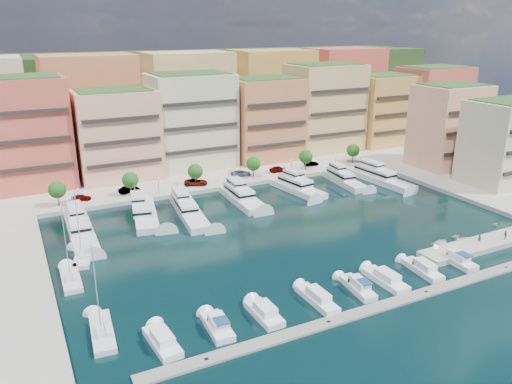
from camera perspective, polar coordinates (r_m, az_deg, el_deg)
ground at (r=99.78m, az=4.17°, el=-4.52°), size 400.00×400.00×0.00m
north_quay at (r=153.41m, az=-7.74°, el=3.68°), size 220.00×64.00×2.00m
hillside at (r=198.30m, az=-12.37°, el=6.82°), size 240.00×40.00×58.00m
south_pontoon at (r=76.62m, az=13.95°, el=-12.71°), size 72.00×2.20×0.35m
finger_pier at (r=103.64m, az=25.19°, el=-5.45°), size 32.00×5.00×2.00m
apartment_1 at (r=132.88m, az=-24.81°, el=6.15°), size 20.00×16.50×26.80m
apartment_2 at (r=133.54m, az=-15.64°, el=6.35°), size 20.00×15.50×22.80m
apartment_3 at (r=140.51m, az=-7.40°, el=8.10°), size 22.00×16.50×25.80m
apartment_4 at (r=147.53m, az=1.03°, el=8.35°), size 20.00×15.50×23.80m
apartment_5 at (r=160.20m, az=7.78°, el=9.55°), size 22.00×16.50×26.80m
apartment_6 at (r=172.26m, az=14.28°, el=9.11°), size 20.00×15.50×22.80m
apartment_7 at (r=184.32m, az=19.51°, el=9.53°), size 22.00×16.50×24.80m
apartment_east_a at (r=149.74m, az=21.16°, el=7.07°), size 18.00×14.50×22.80m
apartment_east_b at (r=138.77m, az=26.52°, el=5.10°), size 18.00×14.50×20.80m
backblock_1 at (r=155.88m, az=-18.31°, el=9.17°), size 26.00×18.00×30.00m
backblock_2 at (r=162.95m, az=-7.73°, el=10.31°), size 26.00×18.00×30.00m
backblock_3 at (r=174.95m, az=1.75°, el=11.03°), size 26.00×18.00×30.00m
backblock_4 at (r=190.95m, az=9.86°, el=11.41°), size 26.00×18.00×30.00m
tree_0 at (r=117.40m, az=-21.78°, el=0.22°), size 3.80×3.80×5.65m
tree_1 at (r=119.51m, az=-14.18°, el=1.32°), size 3.80×3.80×5.65m
tree_2 at (r=123.66m, az=-6.96°, el=2.34°), size 3.80×3.80×5.65m
tree_3 at (r=129.67m, az=-0.30°, el=3.25°), size 3.80×3.80×5.65m
tree_4 at (r=137.29m, az=5.71°, el=4.03°), size 3.80×3.80×5.65m
tree_5 at (r=146.27m, az=11.04°, el=4.69°), size 3.80×3.80×5.65m
lamppost_0 at (r=115.82m, az=-19.65°, el=-0.25°), size 0.30×0.30×4.20m
lamppost_1 at (r=118.97m, az=-11.09°, el=1.01°), size 0.30×0.30×4.20m
lamppost_2 at (r=124.67m, az=-3.13°, el=2.15°), size 0.30×0.30×4.20m
lamppost_3 at (r=132.59m, az=4.02°, el=3.14°), size 0.30×0.30×4.20m
lamppost_4 at (r=142.35m, az=10.29°, el=3.97°), size 0.30×0.30×4.20m
yacht_0 at (r=104.35m, az=-19.52°, el=-3.82°), size 5.13×23.65×7.30m
yacht_1 at (r=108.57m, az=-12.63°, el=-2.36°), size 8.06×19.01×7.30m
yacht_2 at (r=109.18m, az=-7.85°, el=-1.88°), size 6.85×22.86×7.30m
yacht_3 at (r=115.83m, az=-1.70°, el=-0.49°), size 5.50×18.14×7.30m
yacht_4 at (r=123.12m, az=4.64°, el=0.57°), size 7.23×17.34×7.30m
yacht_5 at (r=130.87m, az=9.91°, el=1.50°), size 5.48×16.75×7.30m
yacht_6 at (r=134.62m, az=13.71°, el=1.72°), size 6.18×22.13×7.30m
cruiser_0 at (r=67.71m, az=-10.64°, el=-16.50°), size 3.37×7.86×2.55m
cruiser_1 at (r=69.64m, az=-4.41°, el=-15.08°), size 3.12×7.22×2.66m
cruiser_2 at (r=72.15m, az=0.96°, el=-13.72°), size 2.96×7.35×2.55m
cruiser_3 at (r=76.04m, az=6.99°, el=-12.03°), size 2.54×8.82×2.55m
cruiser_4 at (r=79.98m, az=11.57°, el=-10.63°), size 3.22×7.98×2.66m
cruiser_5 at (r=83.17m, az=14.59°, el=-9.68°), size 2.95×8.60×2.55m
cruiser_6 at (r=88.16m, az=18.51°, el=-8.38°), size 3.25×8.34×2.55m
cruiser_7 at (r=93.44m, az=21.93°, el=-7.21°), size 3.02×8.00×2.66m
sailboat_2 at (r=93.30m, az=-19.15°, el=-7.08°), size 4.72×9.23×13.20m
sailboat_1 at (r=86.50m, az=-20.39°, el=-9.32°), size 3.03×9.53×13.20m
sailboat_0 at (r=71.65m, az=-17.16°, el=-15.14°), size 3.62×9.99×13.20m
tender_0 at (r=99.63m, az=20.41°, el=-5.49°), size 4.83×4.15×0.84m
tender_2 at (r=102.98m, az=22.73°, el=-5.04°), size 3.51×2.57×0.71m
tender_1 at (r=103.77m, az=21.86°, el=-4.69°), size 1.92×1.74×0.88m
tender_3 at (r=113.21m, az=25.65°, el=-3.31°), size 1.56×1.35×0.81m
car_0 at (r=120.18m, az=-19.34°, el=-0.60°), size 4.61×2.90×1.46m
car_1 at (r=122.47m, az=-14.29°, el=0.29°), size 5.23×2.79×1.64m
car_2 at (r=125.13m, az=-6.88°, el=1.14°), size 6.43×4.83×1.62m
car_3 at (r=131.84m, az=-1.75°, el=2.17°), size 5.74×2.84×1.60m
car_4 at (r=135.48m, az=2.59°, el=2.64°), size 5.23×2.71×1.70m
car_5 at (r=142.39m, az=6.33°, el=3.26°), size 4.29×2.09×1.35m
person_0 at (r=100.92m, az=24.19°, el=-4.80°), size 0.53×0.69×1.67m
person_1 at (r=104.32m, az=26.58°, el=-4.42°), size 0.99×0.99×1.62m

